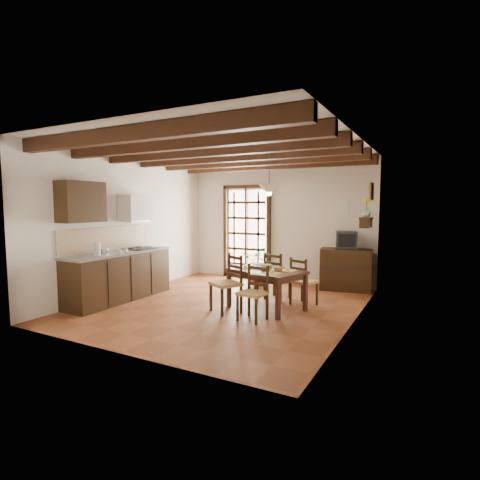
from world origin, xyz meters
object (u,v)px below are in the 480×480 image
Objects in this scene: potted_plant at (257,259)px; pendant_lamp at (269,189)px; dining_table at (266,275)px; crt_tv at (346,240)px; sideboard at (346,270)px; chair_near_right at (253,303)px; chair_near_left at (227,294)px; kitchen_counter at (120,275)px; chair_far_left at (277,284)px; chair_far_right at (303,290)px.

potted_plant is 2.12× the size of pendant_lamp.
dining_table is 2.30m from crt_tv.
crt_tv reaches higher than sideboard.
dining_table is 1.68× the size of chair_near_right.
pendant_lamp is at bearing 103.39° from chair_near_right.
dining_table is 1.49× the size of chair_near_left.
kitchen_counter is 2.17× the size of sideboard.
pendant_lamp is at bearing 108.43° from chair_far_left.
chair_far_left is at bearing -49.06° from potted_plant.
chair_far_right is 1.79m from crt_tv.
chair_near_right is 1.72× the size of crt_tv.
sideboard is at bearing 75.31° from crt_tv.
crt_tv is at bearing 90.67° from chair_near_left.
crt_tv is at bearing 64.94° from pendant_lamp.
crt_tv reaches higher than chair_near_left.
chair_near_left is 1.94m from pendant_lamp.
dining_table is 0.78m from chair_far_left.
chair_far_right is at bearing 39.08° from pendant_lamp.
chair_far_left is 1.70m from sideboard.
kitchen_counter is 4.47× the size of crt_tv.
potted_plant is at bearing -39.09° from chair_far_left.
potted_plant is 2.46m from pendant_lamp.
crt_tv is at bearing 84.68° from dining_table.
chair_far_right is 0.48× the size of potted_plant.
chair_near_right is at bearing -121.30° from crt_tv.
pendant_lamp reaches higher than chair_near_left.
crt_tv is 0.28× the size of potted_plant.
chair_far_left is at bearing 2.76° from chair_far_right.
crt_tv reaches higher than chair_far_right.
chair_near_left is 0.55× the size of potted_plant.
crt_tv is (1.42, 2.57, 0.77)m from chair_near_left.
potted_plant is (-0.50, 2.27, 0.26)m from chair_near_left.
chair_near_left is at bearing 6.52° from kitchen_counter.
chair_far_right is at bearing 74.92° from chair_near_left.
chair_near_left is at bearing -133.58° from crt_tv.
chair_near_right and chair_far_right have the same top height.
dining_table is (2.70, 0.76, 0.12)m from kitchen_counter.
dining_table is 1.40× the size of sideboard.
chair_near_right is at bearing -66.13° from potted_plant.
pendant_lamp is at bearing -129.74° from crt_tv.
chair_far_right is at bearing -119.58° from crt_tv.
potted_plant reaches higher than kitchen_counter.
crt_tv is (0.41, 1.55, 0.80)m from chair_far_right.
potted_plant is at bearing 179.97° from sideboard.
pendant_lamp reaches higher than sideboard.
dining_table is at bearing -122.90° from sideboard.
chair_near_right is at bearing -64.12° from dining_table.
chair_far_right reaches higher than dining_table.
dining_table is at bearing 107.25° from chair_far_left.
chair_near_left is at bearing 81.34° from chair_far_left.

